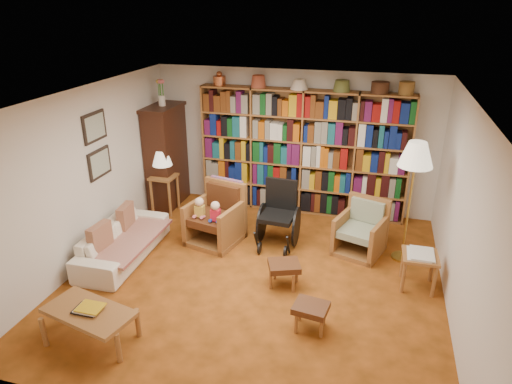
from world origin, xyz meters
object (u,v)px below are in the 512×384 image
(armchair_leather, at_px, (217,217))
(side_table_papers, at_px, (420,260))
(sofa, at_px, (123,242))
(wheelchair, at_px, (279,216))
(footstool_a, at_px, (284,267))
(coffee_table, at_px, (89,314))
(footstool_b, at_px, (311,309))
(armchair_sage, at_px, (360,231))
(floor_lamp, at_px, (416,159))
(side_table_lamp, at_px, (164,185))

(armchair_leather, relative_size, side_table_papers, 1.82)
(sofa, bearing_deg, side_table_papers, -86.59)
(wheelchair, bearing_deg, footstool_a, -73.60)
(side_table_papers, distance_m, coffee_table, 4.16)
(sofa, xyz_separation_m, footstool_b, (2.95, -0.87, 0.01))
(wheelchair, bearing_deg, footstool_b, -66.84)
(side_table_papers, bearing_deg, sofa, -175.11)
(armchair_leather, xyz_separation_m, footstool_a, (1.31, -1.00, -0.10))
(armchair_sage, bearing_deg, side_table_papers, -44.58)
(sofa, height_order, side_table_papers, side_table_papers)
(floor_lamp, bearing_deg, coffee_table, -140.64)
(footstool_b, bearing_deg, floor_lamp, 61.07)
(footstool_a, distance_m, footstool_b, 0.92)
(armchair_sage, height_order, floor_lamp, floor_lamp)
(side_table_papers, height_order, footstool_b, side_table_papers)
(wheelchair, bearing_deg, side_table_papers, -18.35)
(armchair_sage, height_order, wheelchair, wheelchair)
(sofa, bearing_deg, floor_lamp, -76.54)
(wheelchair, height_order, coffee_table, wheelchair)
(footstool_a, bearing_deg, wheelchair, 106.40)
(sofa, height_order, floor_lamp, floor_lamp)
(armchair_leather, height_order, floor_lamp, floor_lamp)
(floor_lamp, bearing_deg, side_table_papers, -76.49)
(sofa, relative_size, footstool_b, 4.10)
(armchair_sage, distance_m, coffee_table, 4.01)
(footstool_a, height_order, coffee_table, coffee_table)
(sofa, distance_m, side_table_papers, 4.22)
(wheelchair, xyz_separation_m, coffee_table, (-1.53, -2.78, -0.10))
(sofa, relative_size, armchair_leather, 1.86)
(floor_lamp, relative_size, footstool_b, 4.19)
(side_table_lamp, relative_size, coffee_table, 0.62)
(side_table_lamp, distance_m, wheelchair, 2.31)
(sofa, distance_m, coffee_table, 1.84)
(side_table_lamp, xyz_separation_m, side_table_papers, (4.30, -1.27, -0.10))
(side_table_lamp, bearing_deg, coffee_table, -78.10)
(side_table_papers, height_order, footstool_a, side_table_papers)
(sofa, distance_m, wheelchair, 2.39)
(side_table_lamp, distance_m, floor_lamp, 4.30)
(side_table_lamp, relative_size, footstool_a, 1.36)
(footstool_a, bearing_deg, side_table_papers, 14.63)
(armchair_leather, height_order, coffee_table, armchair_leather)
(side_table_lamp, bearing_deg, footstool_b, -39.27)
(armchair_leather, xyz_separation_m, coffee_table, (-0.55, -2.64, -0.02))
(side_table_lamp, xyz_separation_m, coffee_table, (0.71, -3.36, -0.14))
(armchair_leather, bearing_deg, wheelchair, 7.98)
(sofa, distance_m, footstool_a, 2.47)
(coffee_table, bearing_deg, armchair_sage, 46.15)
(armchair_sage, xyz_separation_m, footstool_a, (-0.92, -1.25, -0.03))
(footstool_b, distance_m, coffee_table, 2.50)
(coffee_table, bearing_deg, footstool_a, 41.35)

